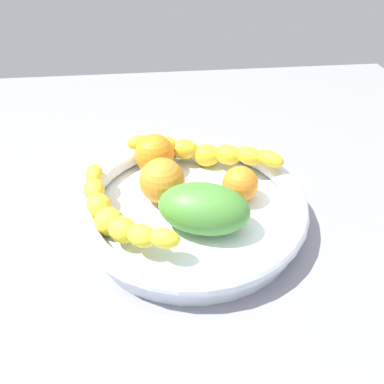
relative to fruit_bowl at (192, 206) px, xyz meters
The scene contains 8 objects.
kitchen_counter 3.93cm from the fruit_bowl, ahead, with size 120.00×120.00×3.00cm, color gray.
fruit_bowl is the anchor object (origin of this frame).
banana_draped_left 11.53cm from the fruit_bowl, 163.31° to the right, with size 13.63×18.43×4.85cm.
banana_draped_right 11.10cm from the fruit_bowl, 72.00° to the left, with size 24.68×11.45×5.71cm.
orange_front 11.70cm from the fruit_bowl, 116.19° to the left, with size 6.53×6.53×6.53cm, color orange.
orange_mid_left 5.72cm from the fruit_bowl, 147.23° to the left, with size 6.77×6.77×6.77cm, color orange.
orange_mid_right 7.79cm from the fruit_bowl, 11.36° to the left, with size 5.41×5.41×5.41cm, color orange.
mango_green 5.11cm from the fruit_bowl, 74.25° to the right, with size 12.54×7.94×6.59cm, color #478A34.
Camera 1 is at (-4.58, -42.39, 41.52)cm, focal length 35.60 mm.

